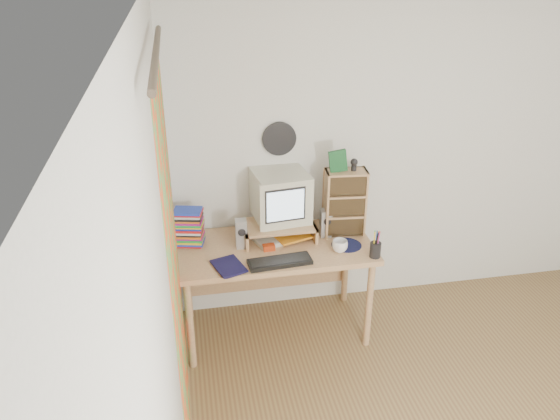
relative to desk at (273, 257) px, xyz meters
name	(u,v)px	position (x,y,z in m)	size (l,w,h in m)	color
back_wall	(398,153)	(1.03, 0.31, 0.63)	(3.50, 3.50, 0.00)	silver
left_wall	(166,316)	(-0.72, -1.44, 0.63)	(3.50, 3.50, 0.00)	silver
curtain	(176,275)	(-0.68, -0.96, 0.53)	(2.20, 2.20, 0.00)	#DD4D1F
wall_disc	(279,139)	(0.10, 0.29, 0.81)	(0.25, 0.25, 0.02)	black
desk	(273,257)	(0.00, 0.00, 0.00)	(1.40, 0.70, 0.75)	tan
monitor_riser	(279,227)	(0.05, 0.04, 0.23)	(0.52, 0.30, 0.12)	tan
crt_monitor	(282,198)	(0.08, 0.09, 0.43)	(0.38, 0.38, 0.36)	beige
speaker_left	(241,234)	(-0.23, -0.04, 0.24)	(0.08, 0.08, 0.21)	#9D9DA1
speaker_right	(326,223)	(0.40, 0.02, 0.24)	(0.08, 0.08, 0.21)	#9D9DA1
keyboard	(280,262)	(-0.01, -0.31, 0.15)	(0.43, 0.14, 0.03)	black
dvd_stack	(189,227)	(-0.59, 0.07, 0.27)	(0.19, 0.14, 0.28)	brown
cd_rack	(345,203)	(0.54, 0.03, 0.38)	(0.30, 0.16, 0.50)	tan
mug	(340,246)	(0.44, -0.23, 0.18)	(0.11, 0.11, 0.09)	white
diary	(216,268)	(-0.44, -0.33, 0.16)	(0.22, 0.16, 0.04)	#110F37
mousepad	(346,245)	(0.51, -0.15, 0.14)	(0.22, 0.22, 0.00)	black
pen_cup	(376,247)	(0.66, -0.34, 0.21)	(0.08, 0.08, 0.15)	black
papers	(281,237)	(0.06, 0.02, 0.15)	(0.28, 0.21, 0.04)	beige
red_box	(269,247)	(-0.05, -0.12, 0.16)	(0.08, 0.05, 0.04)	#B73713
game_box	(338,161)	(0.47, 0.03, 0.71)	(0.12, 0.03, 0.16)	#164F26
webcam	(354,165)	(0.59, 0.03, 0.68)	(0.05, 0.05, 0.09)	black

